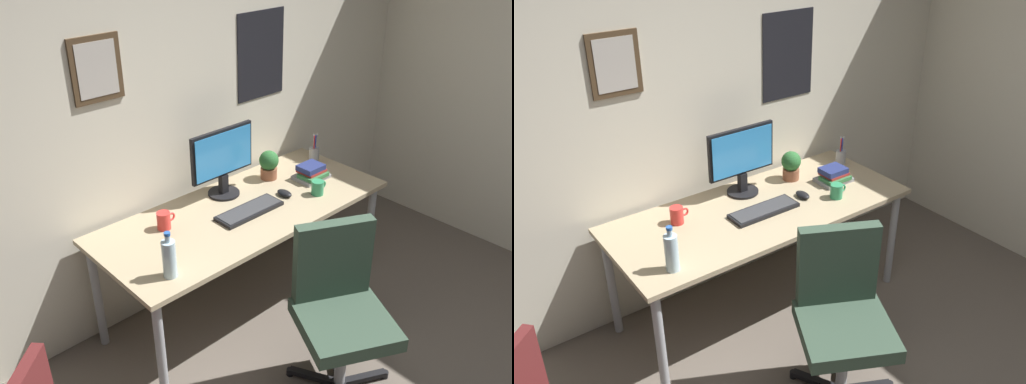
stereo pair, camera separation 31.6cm
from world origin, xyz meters
The scene contains 12 objects.
wall_back centered at (0.00, 2.15, 1.30)m, with size 4.40×0.10×2.60m.
desk centered at (0.20, 1.69, 0.67)m, with size 1.84×0.77×0.74m.
office_chair centered at (0.14, 0.88, 0.53)m, with size 0.62×0.62×0.95m.
monitor centered at (0.23, 1.91, 0.98)m, with size 0.46×0.20×0.43m.
keyboard centered at (0.19, 1.63, 0.75)m, with size 0.43×0.15×0.03m.
computer_mouse centered at (0.49, 1.63, 0.76)m, with size 0.06×0.11×0.04m.
water_bottle centered at (-0.51, 1.44, 0.84)m, with size 0.07×0.07×0.25m.
coffee_mug_near centered at (-0.28, 1.83, 0.79)m, with size 0.12×0.08×0.10m.
coffee_mug_far centered at (0.66, 1.51, 0.78)m, with size 0.12×0.08×0.09m.
potted_plant centered at (0.59, 1.88, 0.84)m, with size 0.13×0.13×0.20m.
pen_cup centered at (1.02, 1.86, 0.79)m, with size 0.07×0.07×0.20m.
book_stack_left centered at (0.79, 1.68, 0.78)m, with size 0.22×0.17×0.10m.
Camera 2 is at (-1.46, -0.65, 2.38)m, focal length 38.48 mm.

